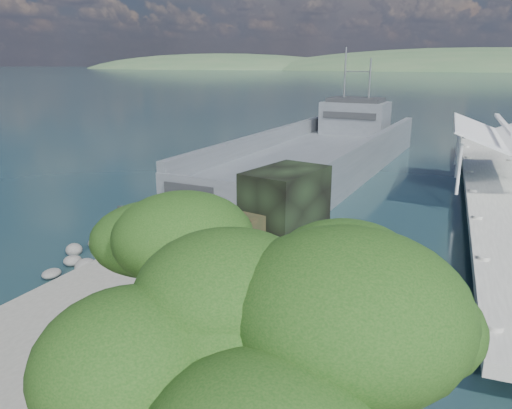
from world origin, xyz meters
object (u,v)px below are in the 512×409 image
military_truck (266,221)px  overhang_tree (227,315)px  pier (498,179)px  landing_craft (318,160)px  soldier (128,252)px

military_truck → overhang_tree: size_ratio=1.22×
pier → landing_craft: (-13.70, 5.52, -0.67)m
pier → overhang_tree: overhang_tree is taller
landing_craft → soldier: 25.30m
pier → soldier: 25.15m
soldier → overhang_tree: size_ratio=0.25×
pier → overhang_tree: bearing=-102.3°
military_truck → soldier: bearing=-136.1°
pier → soldier: pier is taller
pier → soldier: size_ratio=23.67×
landing_craft → soldier: size_ratio=21.03×
landing_craft → overhang_tree: bearing=-72.7°
pier → military_truck: bearing=-121.9°
landing_craft → soldier: landing_craft is taller
military_truck → soldier: military_truck is taller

